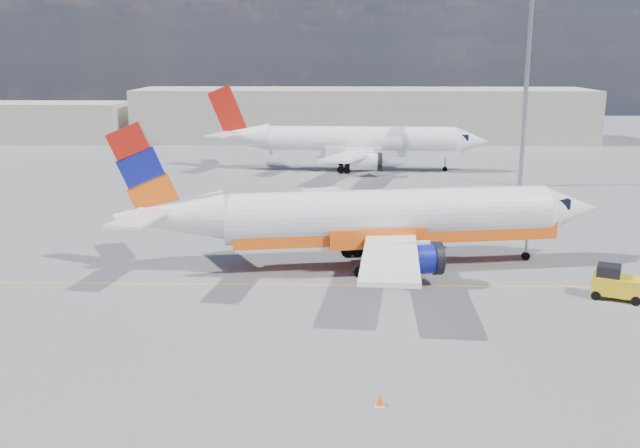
{
  "coord_description": "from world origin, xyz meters",
  "views": [
    {
      "loc": [
        0.82,
        -37.54,
        13.6
      ],
      "look_at": [
        -0.12,
        4.13,
        3.5
      ],
      "focal_mm": 40.0,
      "sensor_mm": 36.0,
      "label": 1
    }
  ],
  "objects_px": {
    "main_jet": "(373,218)",
    "gse_tug": "(616,283)",
    "second_jet": "(353,142)",
    "traffic_cone": "(380,400)"
  },
  "relations": [
    {
      "from": "main_jet",
      "to": "gse_tug",
      "type": "height_order",
      "value": "main_jet"
    },
    {
      "from": "second_jet",
      "to": "gse_tug",
      "type": "relative_size",
      "value": 10.71
    },
    {
      "from": "second_jet",
      "to": "traffic_cone",
      "type": "bearing_deg",
      "value": -88.22
    },
    {
      "from": "gse_tug",
      "to": "traffic_cone",
      "type": "height_order",
      "value": "gse_tug"
    },
    {
      "from": "main_jet",
      "to": "second_jet",
      "type": "relative_size",
      "value": 0.98
    },
    {
      "from": "gse_tug",
      "to": "traffic_cone",
      "type": "distance_m",
      "value": 19.05
    },
    {
      "from": "second_jet",
      "to": "gse_tug",
      "type": "height_order",
      "value": "second_jet"
    },
    {
      "from": "second_jet",
      "to": "traffic_cone",
      "type": "distance_m",
      "value": 57.42
    },
    {
      "from": "second_jet",
      "to": "traffic_cone",
      "type": "height_order",
      "value": "second_jet"
    },
    {
      "from": "main_jet",
      "to": "traffic_cone",
      "type": "height_order",
      "value": "main_jet"
    }
  ]
}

